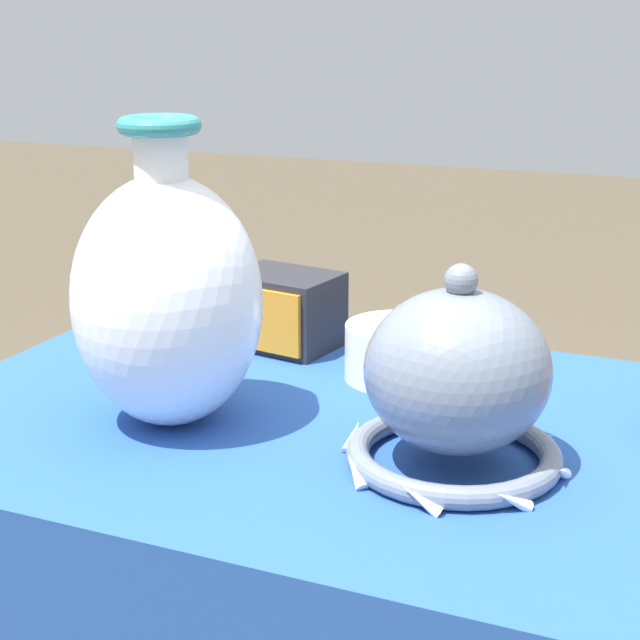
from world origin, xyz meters
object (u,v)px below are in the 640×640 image
object	(u,v)px
vase_dome_bell	(457,385)
mosaic_tile_box	(283,310)
pot_squat_ivory	(399,352)
vase_tall_bulbous	(167,298)

from	to	relation	value
vase_dome_bell	mosaic_tile_box	size ratio (longest dim) A/B	1.47
vase_dome_bell	pot_squat_ivory	world-z (taller)	vase_dome_bell
vase_tall_bulbous	mosaic_tile_box	world-z (taller)	vase_tall_bulbous
vase_dome_bell	pot_squat_ivory	bearing A→B (deg)	121.14
vase_tall_bulbous	vase_dome_bell	bearing A→B (deg)	2.16
vase_tall_bulbous	vase_dome_bell	distance (m)	0.30
vase_tall_bulbous	vase_dome_bell	xyz separation A→B (m)	(0.30, 0.01, -0.05)
mosaic_tile_box	pot_squat_ivory	size ratio (longest dim) A/B	1.15
vase_tall_bulbous	pot_squat_ivory	size ratio (longest dim) A/B	2.47
vase_dome_bell	mosaic_tile_box	world-z (taller)	vase_dome_bell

